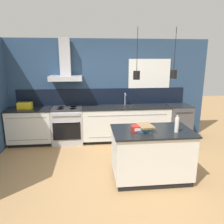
{
  "coord_description": "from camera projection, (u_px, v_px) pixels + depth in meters",
  "views": [
    {
      "loc": [
        -0.35,
        -3.72,
        2.13
      ],
      "look_at": [
        0.1,
        0.58,
        1.05
      ],
      "focal_mm": 35.0,
      "sensor_mm": 36.0,
      "label": 1
    }
  ],
  "objects": [
    {
      "name": "ground_plane",
      "position": [
        110.0,
        173.0,
        4.14
      ],
      "size": [
        16.0,
        16.0,
        0.0
      ],
      "primitive_type": "plane",
      "color": "#A87F51",
      "rests_on": "ground"
    },
    {
      "name": "red_supply_box",
      "position": [
        137.0,
        128.0,
        3.71
      ],
      "size": [
        0.18,
        0.16,
        0.1
      ],
      "color": "red",
      "rests_on": "kitchen_island"
    },
    {
      "name": "counter_run_left",
      "position": [
        31.0,
        126.0,
        5.48
      ],
      "size": [
        1.08,
        0.64,
        0.91
      ],
      "color": "black",
      "rests_on": "ground_plane"
    },
    {
      "name": "bottle_on_island",
      "position": [
        177.0,
        125.0,
        3.65
      ],
      "size": [
        0.07,
        0.07,
        0.32
      ],
      "color": "silver",
      "rests_on": "kitchen_island"
    },
    {
      "name": "counter_run_sink",
      "position": [
        126.0,
        123.0,
        5.73
      ],
      "size": [
        2.25,
        0.64,
        1.23
      ],
      "color": "black",
      "rests_on": "ground_plane"
    },
    {
      "name": "yellow_toolbox",
      "position": [
        25.0,
        106.0,
        5.34
      ],
      "size": [
        0.34,
        0.18,
        0.19
      ],
      "color": "gold",
      "rests_on": "counter_run_left"
    },
    {
      "name": "wall_back",
      "position": [
        100.0,
        88.0,
        5.74
      ],
      "size": [
        5.6,
        2.33,
        2.6
      ],
      "color": "navy",
      "rests_on": "ground_plane"
    },
    {
      "name": "book_stack",
      "position": [
        145.0,
        128.0,
        3.74
      ],
      "size": [
        0.28,
        0.37,
        0.1
      ],
      "color": "#335684",
      "rests_on": "kitchen_island"
    },
    {
      "name": "kitchen_island",
      "position": [
        151.0,
        154.0,
        3.89
      ],
      "size": [
        1.39,
        0.86,
        0.91
      ],
      "color": "black",
      "rests_on": "ground_plane"
    },
    {
      "name": "dishwasher",
      "position": [
        178.0,
        122.0,
        5.87
      ],
      "size": [
        0.6,
        0.65,
        0.91
      ],
      "color": "#4C4C51",
      "rests_on": "ground_plane"
    },
    {
      "name": "oven_range",
      "position": [
        68.0,
        125.0,
        5.57
      ],
      "size": [
        0.77,
        0.66,
        0.91
      ],
      "color": "#B5B5BA",
      "rests_on": "ground_plane"
    }
  ]
}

